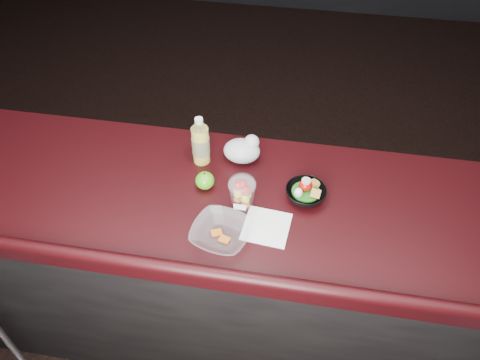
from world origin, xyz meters
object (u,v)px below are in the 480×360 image
object	(u,v)px
green_apple	(205,181)
fruit_cup	(242,192)
lemonade_bottle	(201,144)
snack_bowl	(305,193)
takeout_bowl	(221,233)

from	to	relation	value
green_apple	fruit_cup	bearing A→B (deg)	-25.17
lemonade_bottle	snack_bowl	distance (m)	0.45
lemonade_bottle	green_apple	size ratio (longest dim) A/B	2.82
lemonade_bottle	green_apple	distance (m)	0.16
lemonade_bottle	green_apple	world-z (taller)	lemonade_bottle
green_apple	snack_bowl	distance (m)	0.38
green_apple	lemonade_bottle	bearing A→B (deg)	107.79
takeout_bowl	fruit_cup	bearing A→B (deg)	73.34
fruit_cup	snack_bowl	xyz separation A→B (m)	(0.23, 0.08, -0.05)
fruit_cup	takeout_bowl	bearing A→B (deg)	-106.66
green_apple	takeout_bowl	bearing A→B (deg)	-64.69
lemonade_bottle	fruit_cup	distance (m)	0.29
snack_bowl	takeout_bowl	bearing A→B (deg)	-139.23
takeout_bowl	snack_bowl	bearing A→B (deg)	40.77
takeout_bowl	lemonade_bottle	bearing A→B (deg)	112.54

